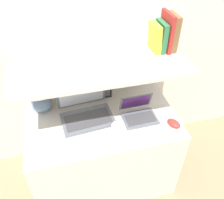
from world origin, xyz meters
name	(u,v)px	position (x,y,z in m)	size (l,w,h in m)	color
wall_back	(88,32)	(0.00, 0.76, 1.20)	(6.00, 0.05, 2.40)	silver
desk	(103,148)	(0.00, 0.35, 0.36)	(1.10, 0.70, 0.72)	silver
back_riser	(93,101)	(0.00, 0.72, 0.57)	(1.10, 0.04, 1.15)	silver
shelf	(97,59)	(0.00, 0.42, 1.16)	(1.10, 0.63, 0.03)	silver
table_lamp	(39,91)	(-0.42, 0.54, 0.89)	(0.19, 0.19, 0.31)	#7593B2
laptop_large	(86,110)	(-0.11, 0.39, 0.77)	(0.40, 0.33, 0.26)	slate
laptop_small	(139,113)	(0.27, 0.28, 0.75)	(0.25, 0.22, 0.16)	slate
computer_mouse	(116,126)	(0.08, 0.21, 0.74)	(0.11, 0.12, 0.04)	white
second_mouse	(174,123)	(0.48, 0.14, 0.74)	(0.10, 0.12, 0.04)	red
router_box	(102,88)	(0.06, 0.60, 0.79)	(0.14, 0.08, 0.14)	black
book_brown	(171,32)	(0.50, 0.42, 1.29)	(0.04, 0.15, 0.23)	brown
book_red	(166,32)	(0.46, 0.42, 1.30)	(0.02, 0.18, 0.25)	#A82823
book_green	(161,36)	(0.43, 0.42, 1.27)	(0.03, 0.15, 0.19)	#2D7042
book_yellow	(155,38)	(0.39, 0.42, 1.27)	(0.06, 0.14, 0.19)	gold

